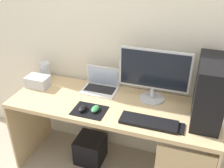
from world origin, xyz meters
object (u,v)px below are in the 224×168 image
Objects in this scene: laptop at (101,85)px; mouse_left at (95,109)px; keyboard at (149,122)px; mouse_right at (83,108)px; monitor at (154,74)px; projector at (38,82)px; subwoofer at (90,149)px; cell_phone at (180,128)px; speaker at (45,71)px; pc_tower at (209,91)px.

laptop is 0.34m from mouse_left.
keyboard is 0.52m from mouse_right.
projector is (-1.03, -0.11, -0.19)m from monitor.
subwoofer is (-0.06, -0.15, -0.64)m from laptop.
cell_phone is at bearing 1.55° from keyboard.
monitor is 1.36× the size of keyboard.
mouse_right is (0.55, -0.23, -0.03)m from projector.
projector reaches higher than mouse_right.
laptop is at bearing -2.74° from speaker.
keyboard is at bearing 0.55° from mouse_right.
pc_tower is 0.34m from cell_phone.
monitor reaches higher than speaker.
laptop is at bearing 177.46° from monitor.
speaker is at bearing 177.26° from laptop.
speaker reaches higher than mouse_right.
pc_tower reaches higher than keyboard.
pc_tower is at bearing 0.37° from subwoofer.
cell_phone is (1.31, -0.38, -0.08)m from speaker.
cell_phone is (-0.16, -0.21, -0.22)m from pc_tower.
speaker is (-0.58, 0.03, 0.04)m from laptop.
speaker is at bearing 173.45° from pc_tower.
speaker is at bearing 145.66° from mouse_right.
keyboard is at bearing -178.45° from cell_phone.
speaker is 0.64× the size of subwoofer.
projector is 1.54× the size of cell_phone.
subwoofer is at bearing -1.67° from projector.
speaker reaches higher than subwoofer.
mouse_left is 0.10m from mouse_right.
monitor is 0.48m from cell_phone.
laptop is 0.73× the size of keyboard.
keyboard is (1.07, -0.22, -0.04)m from projector.
monitor is 4.38× the size of cell_phone.
cell_phone is (0.22, 0.01, -0.01)m from keyboard.
keyboard is at bearing -19.35° from speaker.
pc_tower is 1.26m from subwoofer.
keyboard is at bearing -34.86° from laptop.
laptop is 3.19× the size of mouse_left.
laptop reaches higher than projector.
keyboard is 4.38× the size of mouse_right.
monitor is 1.86× the size of laptop.
projector is 1.09m from keyboard.
projector is at bearing -82.87° from speaker.
speaker reaches higher than projector.
pc_tower reaches higher than laptop.
mouse_left is (0.64, -0.20, -0.03)m from projector.
keyboard is 0.86m from subwoofer.
mouse_left and mouse_right have the same top height.
laptop is at bearing 87.93° from mouse_right.
mouse_right reaches higher than subwoofer.
mouse_right is (-0.52, -0.00, 0.01)m from keyboard.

